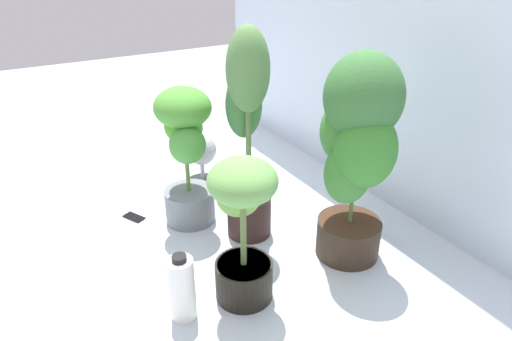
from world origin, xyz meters
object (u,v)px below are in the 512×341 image
(potted_plant_front_right, at_px, (242,222))
(floor_fan, at_px, (202,155))
(potted_plant_front_left, at_px, (186,148))
(cell_phone, at_px, (134,218))
(potted_plant_center, at_px, (247,127))
(potted_plant_back_right, at_px, (357,145))
(nutrient_bottle, at_px, (182,288))

(potted_plant_front_right, xyz_separation_m, floor_fan, (-0.91, 0.23, -0.15))
(potted_plant_front_left, xyz_separation_m, cell_phone, (-0.15, -0.25, -0.39))
(cell_phone, xyz_separation_m, floor_fan, (-0.16, 0.45, 0.18))
(potted_plant_center, relative_size, potted_plant_back_right, 1.07)
(potted_plant_center, height_order, floor_fan, potted_plant_center)
(potted_plant_front_left, xyz_separation_m, floor_fan, (-0.31, 0.20, -0.20))
(cell_phone, bearing_deg, potted_plant_front_left, 122.18)
(potted_plant_center, height_order, nutrient_bottle, potted_plant_center)
(potted_plant_front_right, height_order, potted_plant_front_left, potted_plant_front_left)
(floor_fan, bearing_deg, potted_plant_center, -40.78)
(potted_plant_front_right, height_order, potted_plant_center, potted_plant_center)
(potted_plant_front_right, distance_m, cell_phone, 0.85)
(floor_fan, height_order, nutrient_bottle, floor_fan)
(potted_plant_back_right, xyz_separation_m, potted_plant_front_left, (-0.60, -0.49, -0.14))
(potted_plant_front_right, relative_size, cell_phone, 3.70)
(potted_plant_back_right, bearing_deg, nutrient_bottle, -90.44)
(potted_plant_front_right, xyz_separation_m, nutrient_bottle, (-0.00, -0.25, -0.20))
(cell_phone, relative_size, floor_fan, 0.53)
(potted_plant_center, bearing_deg, potted_plant_front_right, -31.82)
(potted_plant_front_right, xyz_separation_m, cell_phone, (-0.75, -0.22, -0.33))
(potted_plant_back_right, bearing_deg, floor_fan, -162.52)
(cell_phone, bearing_deg, floor_fan, 172.11)
(potted_plant_center, distance_m, floor_fan, 0.64)
(cell_phone, bearing_deg, nutrient_bottle, 60.53)
(potted_plant_front_right, height_order, nutrient_bottle, potted_plant_front_right)
(potted_plant_center, relative_size, cell_phone, 6.03)
(potted_plant_front_right, bearing_deg, nutrient_bottle, -90.48)
(nutrient_bottle, bearing_deg, potted_plant_front_right, 89.52)
(potted_plant_front_right, height_order, floor_fan, potted_plant_front_right)
(cell_phone, height_order, floor_fan, floor_fan)
(nutrient_bottle, bearing_deg, cell_phone, 177.55)
(nutrient_bottle, bearing_deg, potted_plant_back_right, 89.56)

